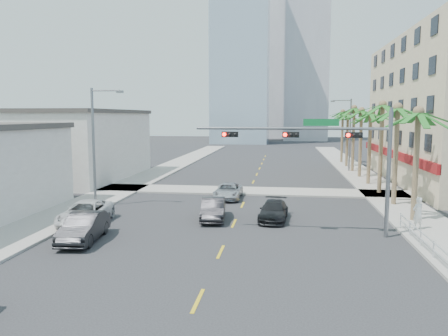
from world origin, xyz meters
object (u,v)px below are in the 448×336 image
Objects in this scene: car_lane_left at (213,209)px; pedestrian at (418,213)px; car_parked_far at (86,213)px; car_lane_right at (274,211)px; car_lane_center at (228,191)px; traffic_signal_mast at (331,149)px; car_parked_mid at (84,227)px.

car_lane_left is 12.73m from pedestrian.
pedestrian is (12.66, -1.31, 0.41)m from car_lane_left.
car_parked_far reaches higher than car_lane_right.
car_parked_far is 1.15× the size of car_lane_center.
car_parked_far is 2.73× the size of pedestrian.
car_lane_left is at bearing -170.25° from car_lane_right.
car_lane_center is at bearing 122.95° from car_lane_right.
pedestrian is at bearing -34.76° from car_lane_center.
traffic_signal_mast is 2.09× the size of car_parked_far.
car_lane_center is 15.38m from pedestrian.
pedestrian is (5.37, 1.61, -3.94)m from traffic_signal_mast.
traffic_signal_mast is at bearing -55.06° from car_lane_center.
car_lane_center reaches higher than car_lane_right.
car_lane_center is at bearing -62.08° from pedestrian.
car_parked_mid is 1.09× the size of car_lane_right.
car_parked_far is 8.25m from car_lane_left.
car_lane_left reaches higher than car_lane_center.
car_parked_far is at bearing 107.62° from car_parked_mid.
car_lane_center is 1.06× the size of car_lane_right.
traffic_signal_mast is 2.56× the size of car_lane_left.
traffic_signal_mast reaches higher than pedestrian.
car_lane_left is (7.90, 2.37, -0.02)m from car_parked_far.
traffic_signal_mast is 15.80m from car_parked_far.
pedestrian is at bearing -7.62° from car_lane_right.
car_lane_left is 7.50m from car_lane_center.
traffic_signal_mast is at bearing 6.14° from car_parked_mid.
car_lane_left is 4.04m from car_lane_right.
car_lane_right is at bearing 0.09° from car_lane_left.
car_parked_mid is 19.52m from pedestrian.
car_parked_far is at bearing -163.08° from car_lane_right.
traffic_signal_mast reaches higher than car_parked_far.
car_lane_center is (0.06, 7.50, -0.07)m from car_lane_left.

